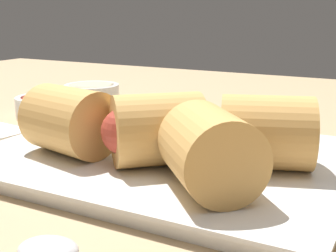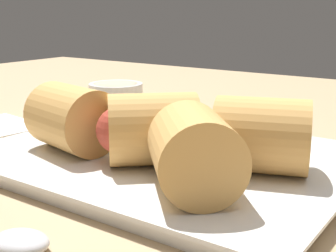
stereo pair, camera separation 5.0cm
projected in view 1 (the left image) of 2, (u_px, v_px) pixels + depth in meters
table_surface at (174, 187)px, 42.97cm from camera, size 180.00×140.00×2.00cm
serving_plate at (168, 159)px, 45.40cm from camera, size 34.59×26.84×1.50cm
roll_front_left at (67, 120)px, 44.23cm from camera, size 9.33×7.83×6.35cm
roll_front_right at (260, 132)px, 39.93cm from camera, size 9.48×8.57×6.35cm
roll_back_left at (152, 130)px, 40.68cm from camera, size 9.96×9.88×6.35cm
roll_back_right at (208, 149)px, 35.12cm from camera, size 9.88×9.97×6.35cm
dipping_bowl_near at (48, 106)px, 66.21cm from camera, size 8.93×8.93×2.88cm
dipping_bowl_far at (92, 92)px, 76.47cm from camera, size 8.93×8.93×2.88cm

